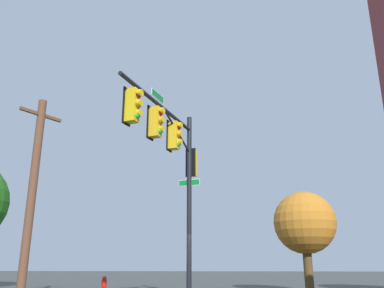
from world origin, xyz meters
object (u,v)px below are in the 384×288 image
(utility_pole, at_px, (32,193))
(fire_hydrant, at_px, (104,285))
(signal_pole_assembly, at_px, (173,152))
(tree_near, at_px, (305,223))

(utility_pole, height_order, fire_hydrant, utility_pole)
(utility_pole, bearing_deg, signal_pole_assembly, 90.92)
(utility_pole, distance_m, fire_hydrant, 6.38)
(utility_pole, bearing_deg, tree_near, 119.97)
(signal_pole_assembly, xyz_separation_m, tree_near, (-6.42, 6.00, -2.06))
(signal_pole_assembly, xyz_separation_m, fire_hydrant, (-5.02, -3.79, -5.02))
(signal_pole_assembly, height_order, utility_pole, utility_pole)
(fire_hydrant, xyz_separation_m, tree_near, (-1.41, 9.80, 2.96))
(utility_pole, xyz_separation_m, tree_near, (-6.51, 11.29, -0.57))
(utility_pole, bearing_deg, fire_hydrant, 163.72)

